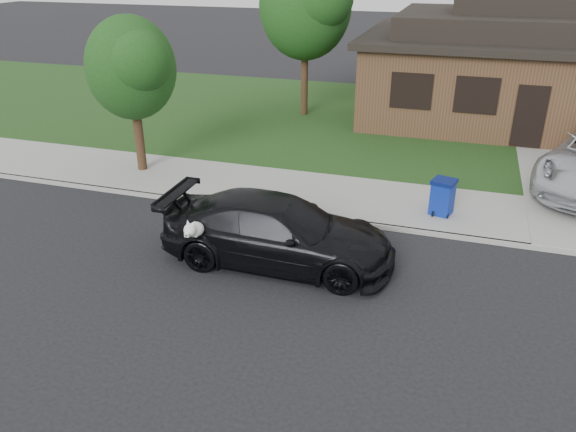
% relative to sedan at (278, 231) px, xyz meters
% --- Properties ---
extents(ground, '(120.00, 120.00, 0.00)m').
position_rel_sedan_xyz_m(ground, '(1.68, -1.17, -0.74)').
color(ground, black).
rests_on(ground, ground).
extents(sidewalk, '(60.00, 3.00, 0.12)m').
position_rel_sedan_xyz_m(sidewalk, '(1.68, 3.83, -0.68)').
color(sidewalk, gray).
rests_on(sidewalk, ground).
extents(curb, '(60.00, 0.12, 0.12)m').
position_rel_sedan_xyz_m(curb, '(1.68, 2.33, -0.68)').
color(curb, gray).
rests_on(curb, ground).
extents(lawn, '(60.00, 13.00, 0.13)m').
position_rel_sedan_xyz_m(lawn, '(1.68, 11.83, -0.68)').
color(lawn, '#193814').
rests_on(lawn, ground).
extents(sedan, '(5.15, 2.47, 1.49)m').
position_rel_sedan_xyz_m(sedan, '(0.00, 0.00, 0.00)').
color(sedan, black).
rests_on(sedan, ground).
extents(recycling_bin, '(0.69, 0.69, 0.93)m').
position_rel_sedan_xyz_m(recycling_bin, '(3.30, 3.44, -0.15)').
color(recycling_bin, navy).
rests_on(recycling_bin, sidewalk).
extents(house, '(12.60, 8.60, 4.65)m').
position_rel_sedan_xyz_m(house, '(5.68, 13.82, 1.39)').
color(house, '#422B1C').
rests_on(house, ground).
extents(tree_0, '(3.78, 3.60, 6.34)m').
position_rel_sedan_xyz_m(tree_0, '(-2.65, 11.70, 3.73)').
color(tree_0, '#332114').
rests_on(tree_0, ground).
extents(tree_2, '(2.73, 2.60, 4.59)m').
position_rel_sedan_xyz_m(tree_2, '(-5.70, 3.94, 2.52)').
color(tree_2, '#332114').
rests_on(tree_2, ground).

